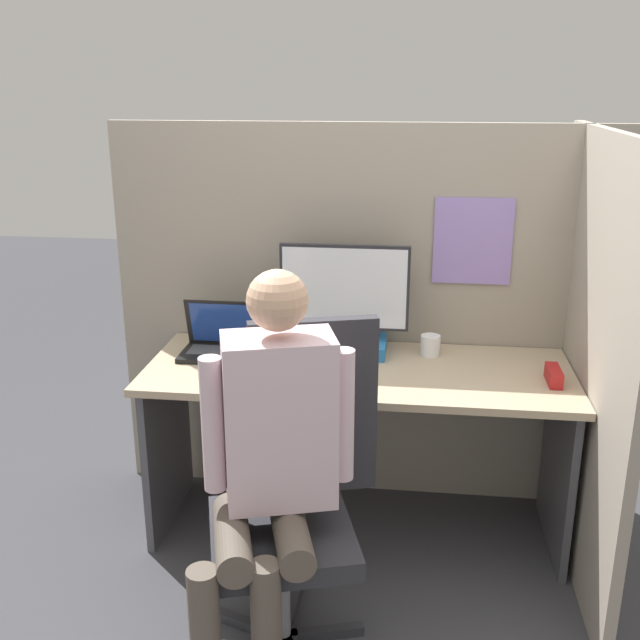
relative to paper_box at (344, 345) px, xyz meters
The scene contains 13 objects.
ground_plane 0.92m from the paper_box, 81.59° to the right, with size 12.00×12.00×0.00m, color #3D3D42.
cubicle_panel_back 0.20m from the paper_box, 65.70° to the left, with size 2.20×0.05×1.68m.
cubicle_panel_right 0.98m from the paper_box, 14.53° to the right, with size 0.04×1.29×1.68m.
desk 0.28m from the paper_box, 67.37° to the right, with size 1.70×0.66×0.74m.
paper_box is the anchor object (origin of this frame).
monitor 0.23m from the paper_box, 90.00° to the left, with size 0.54×0.20×0.40m.
laptop 0.50m from the paper_box, 168.91° to the right, with size 0.35×0.21×0.23m.
mouse 0.36m from the paper_box, 133.07° to the right, with size 0.06×0.04×0.03m.
stapler 0.86m from the paper_box, 16.33° to the right, with size 0.05×0.15×0.06m.
carrot_toy 0.37m from the paper_box, 85.85° to the right, with size 0.05×0.13×0.05m.
office_chair 0.82m from the paper_box, 96.19° to the right, with size 0.58×0.62×1.09m.
person 0.96m from the paper_box, 98.03° to the right, with size 0.46×0.51×1.32m.
coffee_mug 0.36m from the paper_box, ahead, with size 0.08×0.08×0.09m.
Camera 1 is at (0.19, -2.45, 1.85)m, focal length 42.00 mm.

